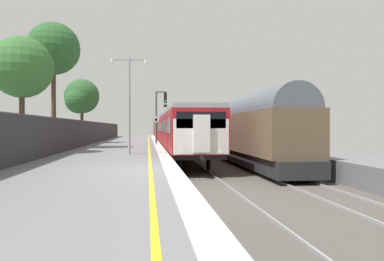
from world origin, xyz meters
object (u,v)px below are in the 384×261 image
(speed_limit_sign, at_px, (156,126))
(background_tree_centre, at_px, (81,98))
(commuter_train_at_platform, at_px, (168,129))
(freight_train_adjacent_track, at_px, (202,128))
(background_tree_left, at_px, (54,50))
(platform_lamp_mid, at_px, (129,97))
(signal_gantry, at_px, (159,111))
(background_tree_right, at_px, (22,69))

(speed_limit_sign, distance_m, background_tree_centre, 8.39)
(commuter_train_at_platform, relative_size, freight_train_adjacent_track, 1.01)
(commuter_train_at_platform, bearing_deg, background_tree_left, -112.77)
(background_tree_centre, bearing_deg, background_tree_left, -91.08)
(commuter_train_at_platform, bearing_deg, platform_lamp_mid, -97.40)
(signal_gantry, distance_m, speed_limit_sign, 3.63)
(freight_train_adjacent_track, height_order, platform_lamp_mid, platform_lamp_mid)
(background_tree_left, bearing_deg, signal_gantry, 48.77)
(signal_gantry, height_order, background_tree_right, background_tree_right)
(background_tree_left, height_order, background_tree_centre, background_tree_left)
(background_tree_centre, distance_m, background_tree_right, 14.03)
(signal_gantry, bearing_deg, platform_lamp_mid, -98.12)
(background_tree_right, bearing_deg, speed_limit_sign, 52.96)
(background_tree_right, bearing_deg, background_tree_left, 83.87)
(freight_train_adjacent_track, height_order, background_tree_centre, background_tree_centre)
(platform_lamp_mid, height_order, background_tree_left, background_tree_left)
(speed_limit_sign, relative_size, platform_lamp_mid, 0.46)
(commuter_train_at_platform, bearing_deg, freight_train_adjacent_track, -35.69)
(commuter_train_at_platform, height_order, background_tree_left, background_tree_left)
(platform_lamp_mid, bearing_deg, background_tree_right, 168.90)
(speed_limit_sign, xyz_separation_m, platform_lamp_mid, (-1.69, -11.21, 1.55))
(speed_limit_sign, distance_m, background_tree_left, 10.20)
(commuter_train_at_platform, xyz_separation_m, background_tree_left, (-8.91, -21.23, 5.50))
(background_tree_left, bearing_deg, commuter_train_at_platform, 67.23)
(freight_train_adjacent_track, distance_m, platform_lamp_mid, 25.56)
(signal_gantry, distance_m, background_tree_left, 11.89)
(freight_train_adjacent_track, bearing_deg, background_tree_centre, -144.17)
(freight_train_adjacent_track, distance_m, background_tree_left, 23.07)
(speed_limit_sign, distance_m, platform_lamp_mid, 11.45)
(freight_train_adjacent_track, relative_size, background_tree_left, 6.87)
(background_tree_centre, height_order, background_tree_right, background_tree_right)
(background_tree_right, bearing_deg, freight_train_adjacent_track, 59.93)
(signal_gantry, xyz_separation_m, speed_limit_sign, (-0.38, -3.29, -1.49))
(platform_lamp_mid, bearing_deg, commuter_train_at_platform, 82.60)
(freight_train_adjacent_track, height_order, background_tree_right, background_tree_right)
(speed_limit_sign, relative_size, background_tree_left, 0.28)
(freight_train_adjacent_track, relative_size, background_tree_right, 9.17)
(platform_lamp_mid, distance_m, background_tree_centre, 16.07)
(signal_gantry, bearing_deg, background_tree_centre, 174.85)
(platform_lamp_mid, relative_size, background_tree_centre, 0.87)
(platform_lamp_mid, bearing_deg, background_tree_centre, 108.94)
(freight_train_adjacent_track, bearing_deg, commuter_train_at_platform, 144.31)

